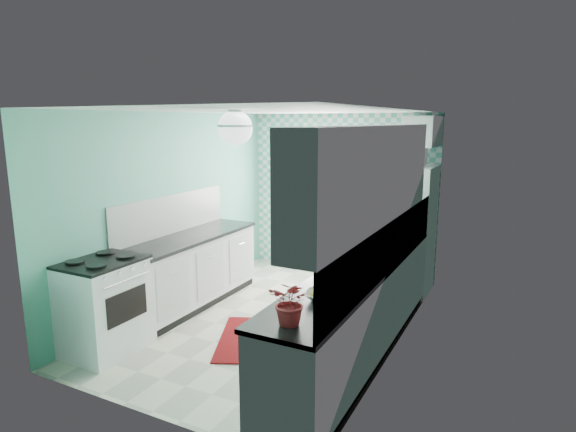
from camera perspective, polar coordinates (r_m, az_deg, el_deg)
The scene contains 26 objects.
floor at distance 6.04m, azimuth -1.53°, elevation -12.18°, with size 3.00×4.40×0.02m, color #ECE1C5.
ceiling at distance 5.55m, azimuth -1.67°, elevation 12.46°, with size 3.00×4.40×0.02m, color white.
wall_back at distance 7.64m, azimuth 6.35°, elevation 2.59°, with size 3.00×0.02×2.50m, color #5AB096.
wall_front at distance 3.93m, azimuth -17.31°, elevation -6.19°, with size 3.00×0.02×2.50m, color #5AB096.
wall_left at distance 6.51m, azimuth -13.36°, elevation 0.83°, with size 0.02×4.40×2.50m, color #5AB096.
wall_right at distance 5.13m, azimuth 13.40°, elevation -1.93°, with size 0.02×4.40×2.50m, color #5AB096.
accent_wall at distance 7.62m, azimuth 6.30°, elevation 2.57°, with size 3.00×0.01×2.50m, color #5CBEAF.
window at distance 7.69m, azimuth 3.82°, elevation 4.94°, with size 1.04×0.05×1.44m.
backsplash_right at distance 4.77m, azimuth 11.96°, elevation -3.54°, with size 0.02×3.60×0.51m, color white.
backsplash_left at distance 6.45m, azimuth -13.62°, elevation 0.23°, with size 0.02×2.15×0.51m, color white.
upper_cabinets_right at distance 4.49m, azimuth 9.76°, elevation 4.80°, with size 0.33×3.20×0.90m, color silver.
upper_cabinet_fridge at distance 6.83m, azimuth 15.77°, elevation 9.64°, with size 0.40×0.74×0.40m, color silver.
ceiling_light at distance 4.86m, azimuth -6.26°, elevation 10.37°, with size 0.34×0.34×0.35m.
base_cabinets_right at distance 5.08m, azimuth 8.42°, elevation -11.34°, with size 0.60×3.60×0.90m, color white.
countertop_right at distance 4.93m, azimuth 8.41°, elevation -6.26°, with size 0.63×3.60×0.04m, color black.
base_cabinets_left at distance 6.45m, azimuth -11.35°, elevation -6.50°, with size 0.60×2.15×0.90m, color white.
countertop_left at distance 6.31m, azimuth -11.41°, elevation -2.46°, with size 0.63×2.15×0.04m, color black.
fridge at distance 6.98m, azimuth 13.56°, elevation -1.48°, with size 0.78×0.77×1.78m.
stove at distance 5.44m, azimuth -20.92°, elevation -9.77°, with size 0.65×0.81×0.97m.
sink at distance 5.90m, azimuth 11.91°, elevation -3.31°, with size 0.44×0.37×0.53m.
rug at distance 5.53m, azimuth -3.80°, elevation -14.33°, with size 0.80×1.14×0.02m, color #710E03.
dish_towel at distance 5.72m, azimuth 7.48°, elevation -8.37°, with size 0.02×0.26×0.39m, color #6BB8AB.
fruit_bowl at distance 4.02m, azimuth 4.01°, elevation -9.42°, with size 0.27×0.27×0.07m, color silver.
potted_plant at distance 3.50m, azimuth 0.41°, elevation -10.19°, with size 0.31×0.27×0.35m, color #B32240.
soap_bottle at distance 6.01m, azimuth 12.78°, elevation -1.94°, with size 0.10×0.10×0.22m, color #A3B1BA.
microwave at distance 6.83m, azimuth 13.96°, elevation 6.96°, with size 0.49×0.34×0.27m, color white.
Camera 1 is at (2.66, -4.87, 2.39)m, focal length 30.00 mm.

